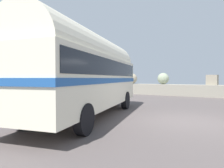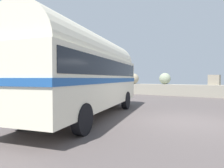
% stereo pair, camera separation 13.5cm
% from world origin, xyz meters
% --- Properties ---
extents(ground, '(32.00, 26.00, 0.02)m').
position_xyz_m(ground, '(0.00, 0.00, 0.01)').
color(ground, '#544B49').
extents(breakwater, '(31.36, 1.90, 2.48)m').
position_xyz_m(breakwater, '(-0.33, 11.81, 0.71)').
color(breakwater, gray).
rests_on(breakwater, ground).
extents(vintage_coach, '(4.31, 8.90, 3.70)m').
position_xyz_m(vintage_coach, '(-3.90, -1.22, 2.05)').
color(vintage_coach, black).
rests_on(vintage_coach, ground).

